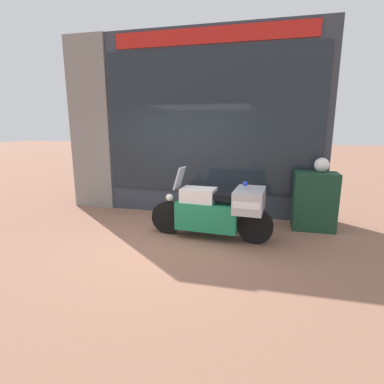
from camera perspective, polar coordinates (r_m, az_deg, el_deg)
name	(u,v)px	position (r m, az deg, el deg)	size (l,w,h in m)	color
ground_plane	(163,241)	(5.44, -5.46, -9.30)	(60.00, 60.00, 0.00)	#8E604C
shop_building	(172,125)	(7.09, -3.83, 12.63)	(5.96, 0.55, 4.05)	#333842
window_display	(209,191)	(7.07, 3.26, 0.10)	(4.48, 0.30, 2.12)	slate
paramedic_motorcycle	(218,209)	(5.39, 5.06, -3.26)	(2.26, 0.82, 1.29)	black
utility_cabinet	(314,201)	(6.36, 22.26, -1.61)	(0.80, 0.53, 1.14)	#193D28
white_helmet	(322,165)	(6.32, 23.47, 4.76)	(0.28, 0.28, 0.28)	white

